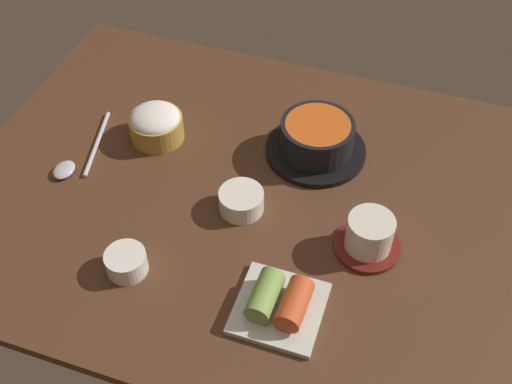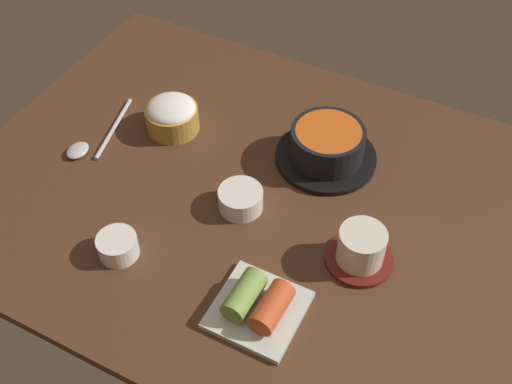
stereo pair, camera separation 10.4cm
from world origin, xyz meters
The scene contains 8 objects.
dining_table centered at (0.00, 0.00, 1.00)cm, with size 100.00×76.00×2.00cm, color #4C2D1C.
stone_pot centered at (8.29, 13.31, 5.29)cm, with size 18.25×18.25×6.92cm.
rice_bowl centered at (-20.75, 7.91, 5.25)cm, with size 9.95×9.95×6.43cm.
tea_cup_with_saucer centered at (21.70, -5.14, 5.12)cm, with size 10.66×10.66×6.66cm.
banchan_cup_center centered at (0.49, -3.72, 4.00)cm, with size 7.53×7.53×3.75cm.
kimchi_plate centered at (11.88, -20.60, 3.91)cm, with size 12.73×12.73×4.84cm.
side_bowl_near centered at (-12.50, -21.09, 3.94)cm, with size 6.42×6.42×3.63cm.
spoon centered at (-31.83, -3.11, 2.61)cm, with size 6.21×18.92×1.35cm.
Camera 1 is at (24.40, -68.21, 81.90)cm, focal length 43.98 mm.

